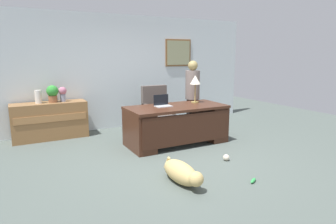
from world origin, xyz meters
TOP-DOWN VIEW (x-y plane):
  - ground_plane at (0.00, 0.00)m, footprint 12.00×12.00m
  - back_wall at (0.01, 2.60)m, footprint 7.00×0.16m
  - desk at (0.45, 0.65)m, footprint 1.98×0.92m
  - credenza at (-1.75, 2.25)m, footprint 1.50×0.50m
  - armchair at (0.47, 1.59)m, footprint 0.60×0.59m
  - person_standing at (1.17, 1.23)m, footprint 0.32×0.32m
  - dog_lying at (-0.42, -0.99)m, footprint 0.33×0.92m
  - laptop at (0.19, 0.79)m, footprint 0.32×0.22m
  - desk_lamp at (0.99, 0.84)m, footprint 0.22×0.22m
  - vase_with_flowers at (-1.46, 2.25)m, footprint 0.17×0.17m
  - vase_empty at (-1.94, 2.25)m, footprint 0.14×0.14m
  - potted_plant at (-1.66, 2.25)m, footprint 0.24×0.24m
  - dog_toy_ball at (0.70, -0.58)m, footprint 0.11×0.11m
  - dog_toy_bone at (0.49, -1.44)m, footprint 0.18×0.13m

SIDE VIEW (x-z plane):
  - ground_plane at x=0.00m, z-range 0.00..0.00m
  - dog_toy_bone at x=0.49m, z-range 0.00..0.05m
  - dog_toy_ball at x=0.70m, z-range 0.00..0.11m
  - dog_lying at x=-0.42m, z-range 0.00..0.30m
  - credenza at x=-1.75m, z-range 0.00..0.78m
  - desk at x=0.45m, z-range 0.04..0.81m
  - armchair at x=0.47m, z-range -0.06..1.02m
  - laptop at x=0.19m, z-range 0.71..0.94m
  - person_standing at x=1.17m, z-range 0.02..1.66m
  - vase_empty at x=-1.94m, z-range 0.78..1.05m
  - vase_with_flowers at x=-1.46m, z-range 0.81..1.12m
  - potted_plant at x=-1.66m, z-range 0.80..1.16m
  - desk_lamp at x=0.99m, z-range 0.93..1.50m
  - back_wall at x=0.01m, z-range 0.00..2.70m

